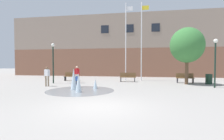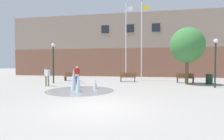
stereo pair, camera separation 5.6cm
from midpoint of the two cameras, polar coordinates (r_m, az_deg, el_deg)
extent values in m
plane|color=gray|center=(7.56, -4.47, -11.99)|extent=(100.00, 100.00, 0.00)
cube|color=brown|center=(27.40, 6.37, 2.45)|extent=(36.00, 6.00, 4.00)
cube|color=gray|center=(27.79, 6.41, 11.65)|extent=(36.00, 6.00, 4.89)
cube|color=#1E232D|center=(25.37, -2.19, 13.14)|extent=(1.10, 0.06, 1.10)
cube|color=#1E232D|center=(24.87, 5.93, 13.36)|extent=(1.10, 0.06, 1.10)
cube|color=#1E232D|center=(24.85, 14.22, 13.31)|extent=(1.10, 0.06, 1.10)
cylinder|color=gray|center=(12.20, -10.17, -6.58)|extent=(4.61, 4.61, 0.01)
cone|color=silver|center=(11.45, -10.81, -4.14)|extent=(0.39, 0.39, 1.20)
cone|color=silver|center=(12.60, -12.31, -2.88)|extent=(0.44, 0.44, 1.51)
cone|color=silver|center=(12.91, -5.39, -4.49)|extent=(0.31, 0.31, 0.71)
cube|color=#28282D|center=(19.44, -14.87, -2.73)|extent=(0.06, 0.40, 0.44)
cube|color=#28282D|center=(18.89, -11.02, -2.84)|extent=(0.06, 0.40, 0.44)
cube|color=brown|center=(19.14, -12.98, -2.05)|extent=(1.60, 0.44, 0.05)
cube|color=brown|center=(19.31, -12.75, -1.32)|extent=(1.60, 0.04, 0.42)
cube|color=#28282D|center=(17.77, 3.04, -3.11)|extent=(0.06, 0.40, 0.44)
cube|color=#28282D|center=(17.65, 7.56, -3.17)|extent=(0.06, 0.40, 0.44)
cube|color=brown|center=(17.67, 5.29, -2.35)|extent=(1.60, 0.44, 0.05)
cube|color=brown|center=(17.85, 5.35, -1.55)|extent=(1.60, 0.04, 0.42)
cube|color=#28282D|center=(17.85, 20.69, -3.22)|extent=(0.06, 0.40, 0.44)
cube|color=#28282D|center=(18.16, 25.04, -3.20)|extent=(0.06, 0.40, 0.44)
cube|color=brown|center=(17.97, 22.89, -2.44)|extent=(1.60, 0.44, 0.05)
cube|color=brown|center=(18.15, 22.77, -1.65)|extent=(1.60, 0.04, 0.42)
cylinder|color=#89755B|center=(15.12, -20.67, -3.41)|extent=(0.12, 0.12, 0.84)
cylinder|color=#89755B|center=(15.01, -19.94, -3.44)|extent=(0.12, 0.12, 0.84)
cube|color=white|center=(15.01, -20.34, -0.80)|extent=(0.38, 0.29, 0.54)
sphere|color=brown|center=(15.00, -20.36, 0.63)|extent=(0.21, 0.21, 0.21)
cylinder|color=white|center=(15.13, -21.02, -1.00)|extent=(0.08, 0.08, 0.55)
cylinder|color=white|center=(14.91, -19.64, -1.02)|extent=(0.08, 0.08, 0.55)
cylinder|color=#1E233D|center=(13.94, -11.44, -4.43)|extent=(0.07, 0.07, 0.52)
cylinder|color=#1E233D|center=(13.89, -10.92, -4.45)|extent=(0.07, 0.07, 0.52)
cube|color=#284C9E|center=(13.88, -11.19, -2.68)|extent=(0.17, 0.24, 0.33)
sphere|color=beige|center=(13.86, -11.20, -1.73)|extent=(0.13, 0.13, 0.13)
cylinder|color=#284C9E|center=(13.93, -11.69, -2.81)|extent=(0.05, 0.05, 0.34)
cylinder|color=#284C9E|center=(13.83, -10.69, -2.84)|extent=(0.05, 0.05, 0.34)
cylinder|color=silver|center=(16.91, -11.57, -2.74)|extent=(0.12, 0.12, 0.84)
cylinder|color=silver|center=(16.83, -10.87, -2.76)|extent=(0.12, 0.12, 0.84)
cube|color=red|center=(16.83, -11.24, -0.41)|extent=(0.21, 0.35, 0.54)
sphere|color=beige|center=(16.81, -11.25, 0.87)|extent=(0.21, 0.21, 0.21)
cylinder|color=red|center=(16.91, -11.90, -0.59)|extent=(0.08, 0.08, 0.55)
cylinder|color=red|center=(16.75, -10.57, -0.60)|extent=(0.08, 0.08, 0.55)
cylinder|color=silver|center=(19.26, 4.66, 9.13)|extent=(0.10, 0.10, 8.38)
cube|color=silver|center=(19.97, 5.90, 19.34)|extent=(0.70, 0.02, 0.45)
cylinder|color=silver|center=(19.17, 9.72, 9.13)|extent=(0.10, 0.10, 8.38)
cube|color=yellow|center=(19.92, 11.01, 19.35)|extent=(0.70, 0.02, 0.45)
cylinder|color=#192D23|center=(17.11, -18.52, 1.53)|extent=(0.12, 0.12, 3.39)
sphere|color=white|center=(17.20, -18.60, 7.73)|extent=(0.32, 0.32, 0.32)
cylinder|color=#192D23|center=(15.31, 30.73, 1.26)|extent=(0.12, 0.12, 3.38)
sphere|color=white|center=(15.40, 30.87, 8.16)|extent=(0.32, 0.32, 0.32)
cylinder|color=#193323|center=(17.81, 29.22, -2.63)|extent=(0.56, 0.56, 0.90)
cylinder|color=brown|center=(16.78, 23.30, -1.07)|extent=(0.29, 0.29, 1.91)
ellipsoid|color=#387538|center=(16.83, 23.43, 7.47)|extent=(2.92, 2.92, 3.10)
camera|label=1|loc=(0.03, -89.89, 0.00)|focal=28.00mm
camera|label=2|loc=(0.03, 90.11, 0.00)|focal=28.00mm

